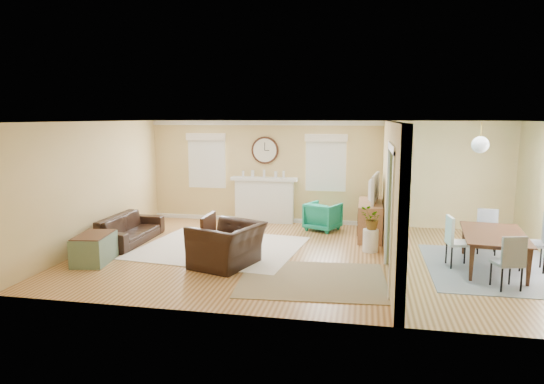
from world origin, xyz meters
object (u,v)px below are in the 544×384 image
(eames_chair, at_px, (227,245))
(green_chair, at_px, (323,216))
(dining_table, at_px, (495,251))
(credenza, at_px, (370,220))
(sofa, at_px, (129,229))

(eames_chair, bearing_deg, green_chair, 173.75)
(green_chair, relative_size, dining_table, 0.40)
(dining_table, bearing_deg, credenza, 54.56)
(green_chair, relative_size, credenza, 0.48)
(green_chair, bearing_deg, dining_table, 167.06)
(sofa, xyz_separation_m, credenza, (5.12, 1.44, 0.11))
(eames_chair, relative_size, dining_table, 0.65)
(eames_chair, bearing_deg, credenza, 154.85)
(eames_chair, xyz_separation_m, credenza, (2.55, 2.69, 0.01))
(sofa, height_order, green_chair, green_chair)
(sofa, bearing_deg, eames_chair, -116.28)
(credenza, xyz_separation_m, dining_table, (2.18, -1.95, -0.07))
(eames_chair, distance_m, dining_table, 4.78)
(credenza, distance_m, dining_table, 2.93)
(sofa, height_order, credenza, credenza)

